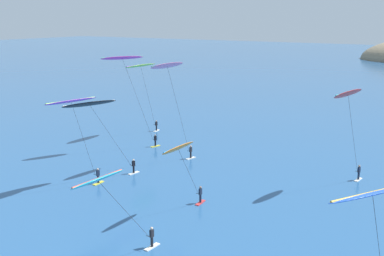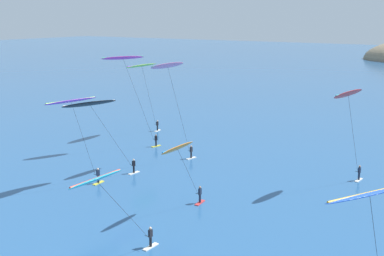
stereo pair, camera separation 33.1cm
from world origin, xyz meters
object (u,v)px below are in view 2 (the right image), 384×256
kitesurfer_pink (170,73)px  kitesurfer_red (349,100)px  kitesurfer_lime (143,69)px  kitesurfer_magenta (126,65)px  kitesurfer_cyan (102,185)px  kitesurfer_purple (73,107)px  kitesurfer_black (93,109)px  kitesurfer_orange (180,154)px  kitesurfer_blue (371,204)px

kitesurfer_pink → kitesurfer_red: 20.00m
kitesurfer_lime → kitesurfer_magenta: bearing=-65.1°
kitesurfer_pink → kitesurfer_cyan: (10.76, -22.72, -4.65)m
kitesurfer_purple → kitesurfer_cyan: bearing=-37.6°
kitesurfer_black → kitesurfer_red: size_ratio=0.86×
kitesurfer_purple → kitesurfer_black: kitesurfer_purple is taller
kitesurfer_lime → kitesurfer_magenta: size_ratio=0.85×
kitesurfer_lime → kitesurfer_magenta: 8.92m
kitesurfer_orange → kitesurfer_blue: 20.00m
kitesurfer_blue → kitesurfer_pink: bearing=144.3°
kitesurfer_black → kitesurfer_orange: bearing=-10.2°
kitesurfer_purple → kitesurfer_red: size_ratio=0.91×
kitesurfer_orange → kitesurfer_black: size_ratio=0.75×
kitesurfer_blue → kitesurfer_black: kitesurfer_black is taller
kitesurfer_red → kitesurfer_blue: bearing=-71.6°
kitesurfer_blue → kitesurfer_magenta: bearing=148.5°
kitesurfer_blue → kitesurfer_cyan: kitesurfer_blue is taller
kitesurfer_pink → kitesurfer_black: size_ratio=1.38×
kitesurfer_purple → kitesurfer_magenta: size_ratio=0.76×
kitesurfer_magenta → kitesurfer_pink: bearing=-15.7°
kitesurfer_red → kitesurfer_magenta: bearing=-177.5°
kitesurfer_blue → kitesurfer_black: 32.48m
kitesurfer_magenta → kitesurfer_orange: bearing=-37.4°
kitesurfer_blue → kitesurfer_magenta: (-36.04, 22.06, 3.57)m
kitesurfer_blue → kitesurfer_black: bearing=161.0°
kitesurfer_cyan → kitesurfer_black: 19.74m
kitesurfer_orange → kitesurfer_red: (10.32, 14.97, 3.57)m
kitesurfer_orange → kitesurfer_red: bearing=55.4°
kitesurfer_orange → kitesurfer_cyan: (1.50, -11.41, 0.80)m
kitesurfer_purple → kitesurfer_black: (-0.03, 2.79, -0.65)m
kitesurfer_purple → kitesurfer_orange: bearing=2.4°
kitesurfer_purple → kitesurfer_cyan: (14.12, -10.88, -2.17)m
kitesurfer_cyan → kitesurfer_red: size_ratio=0.80×
kitesurfer_blue → kitesurfer_purple: bearing=165.8°
kitesurfer_purple → kitesurfer_black: size_ratio=1.07×
kitesurfer_red → kitesurfer_pink: bearing=-169.4°
kitesurfer_blue → kitesurfer_cyan: 16.90m
kitesurfer_magenta → kitesurfer_black: bearing=-65.1°
kitesurfer_purple → kitesurfer_pink: (3.36, 11.84, 2.47)m
kitesurfer_blue → kitesurfer_red: bearing=108.4°
kitesurfer_blue → kitesurfer_black: (-30.71, 10.57, 0.20)m
kitesurfer_magenta → kitesurfer_red: bearing=2.5°
kitesurfer_purple → kitesurfer_orange: kitesurfer_purple is taller
kitesurfer_lime → kitesurfer_cyan: bearing=-55.0°
kitesurfer_blue → kitesurfer_black: size_ratio=0.97×
kitesurfer_pink → kitesurfer_orange: size_ratio=1.85×
kitesurfer_purple → kitesurfer_blue: (30.68, -7.78, -0.85)m
kitesurfer_purple → kitesurfer_pink: size_ratio=0.77×
kitesurfer_orange → kitesurfer_black: kitesurfer_black is taller
kitesurfer_purple → kitesurfer_lime: size_ratio=0.89×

